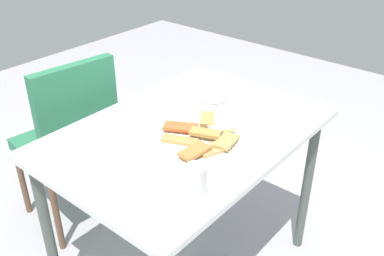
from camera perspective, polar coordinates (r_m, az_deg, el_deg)
The scene contains 8 objects.
dining_table at distance 1.75m, azimuth -0.68°, elevation -2.94°, with size 1.09×0.77×0.77m.
dining_chair at distance 2.20m, azimuth -15.59°, elevation -0.94°, with size 0.47×0.47×0.93m.
pide_platter at distance 1.61m, azimuth 1.19°, elevation -1.48°, with size 0.32×0.33×0.05m.
salad_plate_greens at distance 1.92m, azimuth 2.88°, elevation 3.93°, with size 0.19×0.19×0.05m.
soda_can at distance 1.31m, azimuth 0.56°, elevation -7.25°, with size 0.07×0.07×0.12m, color silver.
paper_napkin at distance 1.92m, azimuth 13.23°, elevation 2.66°, with size 0.14×0.14×0.00m, color white.
fork at distance 1.91m, azimuth 13.72°, elevation 2.60°, with size 0.20×0.01×0.01m, color silver.
spoon at distance 1.92m, azimuth 12.78°, elevation 2.92°, with size 0.18×0.02×0.01m, color silver.
Camera 1 is at (-1.12, -0.96, 1.62)m, focal length 40.67 mm.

